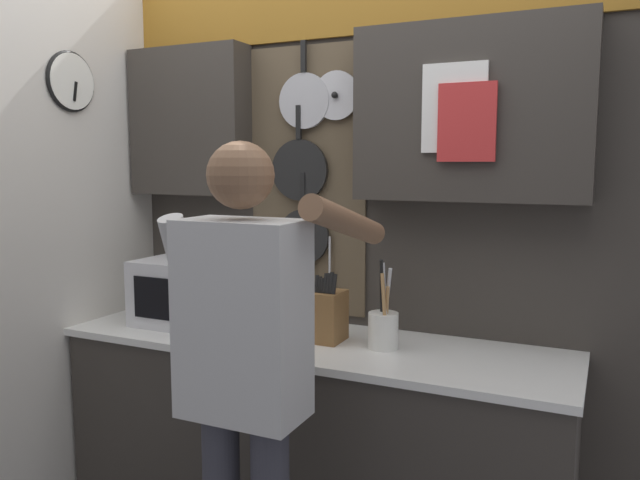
# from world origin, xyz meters

# --- Properties ---
(base_cabinet_counter) EXTENTS (2.06, 0.61, 0.88)m
(base_cabinet_counter) POSITION_xyz_m (0.00, -0.00, 0.44)
(base_cabinet_counter) COLOR #38332D
(base_cabinet_counter) RESTS_ON ground_plane
(back_wall_unit) EXTENTS (2.63, 0.23, 2.50)m
(back_wall_unit) POSITION_xyz_m (0.02, 0.27, 1.49)
(back_wall_unit) COLOR #38332D
(back_wall_unit) RESTS_ON ground_plane
(side_wall) EXTENTS (0.07, 1.60, 2.50)m
(side_wall) POSITION_xyz_m (-1.05, -0.41, 1.26)
(side_wall) COLOR silver
(side_wall) RESTS_ON ground_plane
(microwave) EXTENTS (0.50, 0.36, 0.29)m
(microwave) POSITION_xyz_m (-0.56, 0.01, 1.03)
(microwave) COLOR silver
(microwave) RESTS_ON base_cabinet_counter
(knife_block) EXTENTS (0.11, 0.15, 0.29)m
(knife_block) POSITION_xyz_m (0.08, 0.01, 0.99)
(knife_block) COLOR brown
(knife_block) RESTS_ON base_cabinet_counter
(utensil_crock) EXTENTS (0.12, 0.12, 0.35)m
(utensil_crock) POSITION_xyz_m (0.31, 0.01, 0.97)
(utensil_crock) COLOR white
(utensil_crock) RESTS_ON base_cabinet_counter
(person) EXTENTS (0.54, 0.65, 1.65)m
(person) POSITION_xyz_m (0.08, -0.61, 0.99)
(person) COLOR #383842
(person) RESTS_ON ground_plane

